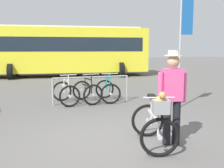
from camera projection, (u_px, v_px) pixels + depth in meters
ground_plane at (110, 139)px, 5.16m from camera, size 80.00×80.00×0.00m
bike_rack_rail at (92, 84)px, 8.47m from camera, size 2.50×0.26×0.88m
racked_bike_white at (66, 92)px, 8.42m from camera, size 0.67×1.10×0.97m
racked_bike_black at (87, 91)px, 8.64m from camera, size 0.72×1.14×0.97m
racked_bike_teal at (108, 90)px, 8.86m from camera, size 0.86×1.22×0.98m
featured_bicycle at (155, 122)px, 4.63m from camera, size 0.99×1.26×1.09m
person_with_featured_bike at (172, 94)px, 4.77m from camera, size 0.51×0.32×1.72m
bus_distant at (67, 49)px, 16.72m from camera, size 10.30×4.71×3.08m
banner_flag at (184, 32)px, 7.56m from camera, size 0.45×0.05×3.20m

